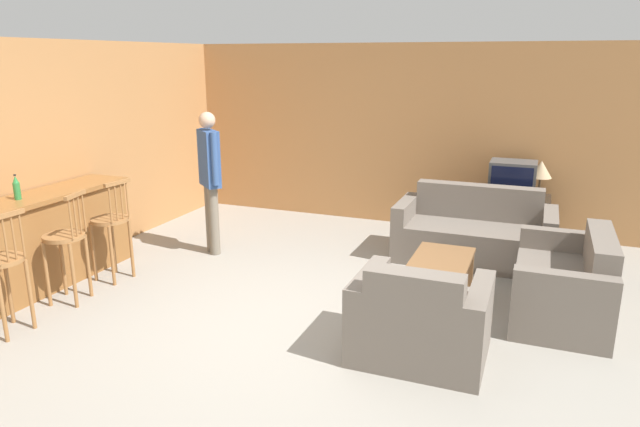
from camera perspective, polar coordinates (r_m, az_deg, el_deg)
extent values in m
plane|color=gray|center=(5.36, -2.33, -11.27)|extent=(24.00, 24.00, 0.00)
cube|color=#B27A47|center=(8.43, 7.95, 7.72)|extent=(9.40, 0.08, 2.60)
cube|color=#B27A47|center=(7.83, -20.59, 6.31)|extent=(0.08, 8.75, 2.60)
cube|color=brown|center=(6.61, -27.55, -3.33)|extent=(0.47, 2.63, 0.96)
cube|color=brown|center=(6.48, -28.11, 0.93)|extent=(0.55, 2.69, 0.05)
cylinder|color=#996638|center=(5.73, -29.39, -4.08)|extent=(0.42, 0.42, 0.04)
cylinder|color=#996638|center=(6.03, -28.68, -6.67)|extent=(0.04, 0.04, 0.67)
cylinder|color=#996638|center=(5.82, -26.99, -7.22)|extent=(0.04, 0.04, 0.67)
cylinder|color=#996638|center=(5.67, -29.19, -8.11)|extent=(0.04, 0.04, 0.67)
cylinder|color=#996638|center=(5.61, -27.66, -1.97)|extent=(0.02, 0.02, 0.39)
cylinder|color=#996638|center=(5.56, -28.30, -2.19)|extent=(0.02, 0.02, 0.39)
cylinder|color=#996638|center=(5.52, -28.95, -2.41)|extent=(0.02, 0.02, 0.39)
cube|color=#996638|center=(5.49, -28.91, -0.15)|extent=(0.05, 0.34, 0.04)
cylinder|color=#996638|center=(6.19, -24.25, -2.11)|extent=(0.49, 0.49, 0.04)
cylinder|color=#996638|center=(6.48, -24.33, -4.67)|extent=(0.04, 0.04, 0.67)
cylinder|color=#996638|center=(6.26, -25.65, -5.51)|extent=(0.04, 0.04, 0.67)
cylinder|color=#996638|center=(6.34, -22.16, -4.86)|extent=(0.04, 0.04, 0.67)
cylinder|color=#996638|center=(6.11, -23.44, -5.74)|extent=(0.04, 0.04, 0.67)
cylinder|color=#996638|center=(6.15, -22.54, 0.03)|extent=(0.02, 0.02, 0.39)
cylinder|color=#996638|center=(6.08, -22.91, -0.17)|extent=(0.02, 0.02, 0.39)
cylinder|color=#996638|center=(6.01, -23.28, -0.37)|extent=(0.02, 0.02, 0.39)
cylinder|color=#996638|center=(5.95, -23.67, -0.58)|extent=(0.02, 0.02, 0.39)
cube|color=#996638|center=(6.00, -23.31, 1.71)|extent=(0.12, 0.34, 0.04)
cylinder|color=#996638|center=(6.64, -20.31, -0.57)|extent=(0.44, 0.44, 0.04)
cylinder|color=#996638|center=(6.92, -19.96, -2.96)|extent=(0.04, 0.04, 0.67)
cylinder|color=#996638|center=(6.75, -21.71, -3.60)|extent=(0.04, 0.04, 0.67)
cylinder|color=#996638|center=(6.73, -18.34, -3.35)|extent=(0.04, 0.04, 0.67)
cylinder|color=#996638|center=(6.55, -20.09, -4.02)|extent=(0.04, 0.04, 0.67)
cylinder|color=#996638|center=(6.54, -18.70, 1.28)|extent=(0.02, 0.02, 0.39)
cylinder|color=#996638|center=(6.49, -19.21, 1.12)|extent=(0.02, 0.02, 0.39)
cylinder|color=#996638|center=(6.43, -19.72, 0.96)|extent=(0.02, 0.02, 0.39)
cylinder|color=#996638|center=(6.38, -20.25, 0.80)|extent=(0.02, 0.02, 0.39)
cube|color=#996638|center=(6.41, -19.63, 2.91)|extent=(0.07, 0.34, 0.04)
cube|color=#70665B|center=(7.17, 15.04, -2.86)|extent=(1.52, 0.91, 0.45)
cube|color=#70665B|center=(7.38, 15.60, 1.17)|extent=(1.52, 0.22, 0.42)
cube|color=#70665B|center=(7.26, 8.50, -1.29)|extent=(0.16, 0.91, 0.68)
cube|color=#70665B|center=(7.10, 21.86, -2.64)|extent=(0.16, 0.91, 0.68)
cube|color=#70665B|center=(4.87, 9.97, -11.43)|extent=(0.75, 0.86, 0.45)
cube|color=#70665B|center=(4.41, 9.37, -8.26)|extent=(0.75, 0.22, 0.40)
cube|color=#70665B|center=(4.77, 15.48, -10.91)|extent=(0.16, 0.86, 0.67)
cube|color=#70665B|center=(4.92, 4.78, -9.53)|extent=(0.16, 0.86, 0.67)
cube|color=#70665B|center=(5.96, 22.85, -7.35)|extent=(0.84, 1.15, 0.45)
cube|color=#70665B|center=(5.84, 26.29, -3.79)|extent=(0.22, 1.15, 0.39)
cube|color=#70665B|center=(6.53, 22.88, -4.36)|extent=(0.84, 0.16, 0.67)
cube|color=#70665B|center=(5.31, 23.05, -8.88)|extent=(0.84, 0.16, 0.67)
cube|color=brown|center=(5.96, 12.06, -4.50)|extent=(0.58, 0.90, 0.04)
cube|color=brown|center=(5.71, 8.74, -7.57)|extent=(0.06, 0.06, 0.39)
cube|color=brown|center=(5.63, 13.75, -8.17)|extent=(0.06, 0.06, 0.39)
cube|color=brown|center=(6.46, 10.38, -4.88)|extent=(0.06, 0.06, 0.39)
cube|color=brown|center=(6.39, 14.80, -5.37)|extent=(0.06, 0.06, 0.39)
cube|color=#2D2319|center=(8.00, 18.36, -0.51)|extent=(0.99, 0.54, 0.64)
cube|color=#4C4C4C|center=(7.87, 18.70, 3.34)|extent=(0.58, 0.45, 0.46)
cube|color=black|center=(7.65, 18.60, 3.02)|extent=(0.51, 0.01, 0.39)
cylinder|color=#2D7F3D|center=(6.50, -28.04, 1.98)|extent=(0.07, 0.07, 0.17)
cone|color=#2D7F3D|center=(6.48, -28.17, 3.03)|extent=(0.06, 0.06, 0.07)
cylinder|color=black|center=(6.47, -28.22, 3.41)|extent=(0.02, 0.02, 0.02)
cylinder|color=brown|center=(7.91, 20.99, 1.59)|extent=(0.16, 0.16, 0.02)
cylinder|color=brown|center=(7.88, 21.08, 2.52)|extent=(0.03, 0.03, 0.24)
cone|color=tan|center=(7.84, 21.24, 4.15)|extent=(0.28, 0.28, 0.22)
cylinder|color=#756B5B|center=(7.35, -10.89, -0.46)|extent=(0.13, 0.13, 0.87)
cylinder|color=#756B5B|center=(7.21, -10.56, -0.73)|extent=(0.13, 0.13, 0.87)
cube|color=#335189|center=(7.11, -11.04, 5.43)|extent=(0.41, 0.39, 0.69)
cylinder|color=#335189|center=(7.32, -11.57, 5.90)|extent=(0.08, 0.08, 0.63)
cylinder|color=#335189|center=(6.89, -10.50, 5.38)|extent=(0.08, 0.08, 0.63)
sphere|color=tan|center=(7.05, -11.23, 9.14)|extent=(0.20, 0.20, 0.20)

